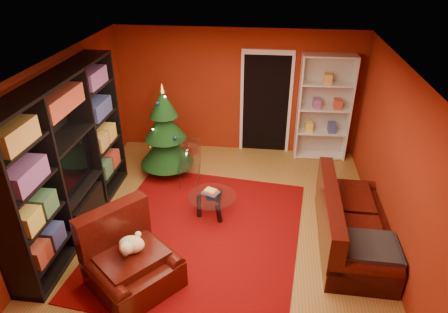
# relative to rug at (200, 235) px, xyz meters

# --- Properties ---
(floor) EXTENTS (5.00, 5.50, 0.05)m
(floor) POSITION_rel_rug_xyz_m (0.29, 0.29, -0.03)
(floor) COLOR olive
(floor) RESTS_ON ground
(ceiling) EXTENTS (5.00, 5.50, 0.05)m
(ceiling) POSITION_rel_rug_xyz_m (0.29, 0.29, 2.62)
(ceiling) COLOR silver
(ceiling) RESTS_ON wall_back
(wall_back) EXTENTS (5.00, 0.05, 2.60)m
(wall_back) POSITION_rel_rug_xyz_m (0.29, 3.07, 1.29)
(wall_back) COLOR maroon
(wall_back) RESTS_ON ground
(wall_left) EXTENTS (0.05, 5.50, 2.60)m
(wall_left) POSITION_rel_rug_xyz_m (-2.23, 0.29, 1.29)
(wall_left) COLOR maroon
(wall_left) RESTS_ON ground
(wall_right) EXTENTS (0.05, 5.50, 2.60)m
(wall_right) POSITION_rel_rug_xyz_m (2.82, 0.29, 1.29)
(wall_right) COLOR maroon
(wall_right) RESTS_ON ground
(doorway) EXTENTS (1.06, 0.60, 2.16)m
(doorway) POSITION_rel_rug_xyz_m (0.89, 3.02, 1.04)
(doorway) COLOR black
(doorway) RESTS_ON floor
(rug) EXTENTS (3.38, 3.82, 0.02)m
(rug) POSITION_rel_rug_xyz_m (0.00, 0.00, 0.00)
(rug) COLOR #6F0606
(rug) RESTS_ON floor
(media_unit) EXTENTS (0.51, 3.19, 2.45)m
(media_unit) POSITION_rel_rug_xyz_m (-1.98, 0.04, 1.21)
(media_unit) COLOR black
(media_unit) RESTS_ON floor
(christmas_tree) EXTENTS (1.24, 1.24, 1.85)m
(christmas_tree) POSITION_rel_rug_xyz_m (-0.96, 1.83, 0.88)
(christmas_tree) COLOR black
(christmas_tree) RESTS_ON floor
(gift_box_teal) EXTENTS (0.32, 0.32, 0.31)m
(gift_box_teal) POSITION_rel_rug_xyz_m (-1.10, 2.29, 0.14)
(gift_box_teal) COLOR teal
(gift_box_teal) RESTS_ON floor
(gift_box_red) EXTENTS (0.29, 0.29, 0.22)m
(gift_box_red) POSITION_rel_rug_xyz_m (-0.66, 2.63, 0.10)
(gift_box_red) COLOR maroon
(gift_box_red) RESTS_ON floor
(white_bookshelf) EXTENTS (1.04, 0.40, 2.23)m
(white_bookshelf) POSITION_rel_rug_xyz_m (2.07, 2.86, 1.07)
(white_bookshelf) COLOR white
(white_bookshelf) RESTS_ON floor
(armchair) EXTENTS (1.55, 1.55, 0.86)m
(armchair) POSITION_rel_rug_xyz_m (-0.69, -1.11, 0.42)
(armchair) COLOR black
(armchair) RESTS_ON rug
(dog) EXTENTS (0.49, 0.50, 0.28)m
(dog) POSITION_rel_rug_xyz_m (-0.70, -1.04, 0.63)
(dog) COLOR beige
(dog) RESTS_ON armchair
(sofa) EXTENTS (1.01, 2.15, 0.91)m
(sofa) POSITION_rel_rug_xyz_m (2.31, 0.09, 0.45)
(sofa) COLOR black
(sofa) RESTS_ON rug
(coffee_table) EXTENTS (1.04, 1.04, 0.49)m
(coffee_table) POSITION_rel_rug_xyz_m (0.12, 0.52, 0.20)
(coffee_table) COLOR gray
(coffee_table) RESTS_ON rug
(acrylic_chair) EXTENTS (0.45, 0.49, 0.80)m
(acrylic_chair) POSITION_rel_rug_xyz_m (-0.43, 1.40, 0.39)
(acrylic_chair) COLOR #66605B
(acrylic_chair) RESTS_ON rug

